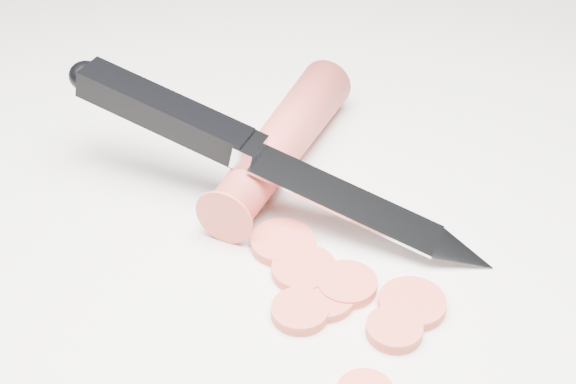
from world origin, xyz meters
name	(u,v)px	position (x,y,z in m)	size (l,w,h in m)	color
ground	(316,239)	(0.00, 0.00, 0.00)	(2.40, 2.40, 0.00)	silver
carrot	(282,142)	(0.02, 0.08, 0.02)	(0.03, 0.03, 0.18)	#C53934
carrot_slice_0	(304,269)	(-0.02, -0.02, 0.00)	(0.04, 0.04, 0.01)	#DE4637
carrot_slice_1	(412,304)	(0.02, -0.08, 0.00)	(0.04, 0.04, 0.01)	#DE4637
carrot_slice_2	(283,243)	(-0.02, 0.00, 0.00)	(0.04, 0.04, 0.01)	#DE4637
carrot_slice_3	(324,297)	(-0.02, -0.05, 0.00)	(0.04, 0.04, 0.01)	#DE4637
carrot_slice_4	(394,329)	(0.00, -0.09, 0.00)	(0.03, 0.03, 0.01)	#DE4637
carrot_slice_5	(300,311)	(-0.04, -0.05, 0.00)	(0.03, 0.03, 0.01)	#DE4637
carrot_slice_7	(347,285)	(0.00, -0.05, 0.00)	(0.04, 0.04, 0.01)	#DE4637
kitchen_knife	(273,157)	(-0.01, 0.04, 0.04)	(0.21, 0.25, 0.08)	#B8BABF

